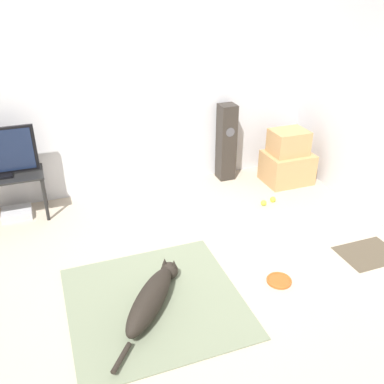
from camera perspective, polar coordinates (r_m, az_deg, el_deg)
ground_plane at (r=3.73m, az=-4.13°, el=-13.63°), size 12.00×12.00×0.00m
wall_back at (r=5.01m, az=-11.72°, el=13.49°), size 8.00×0.06×2.55m
area_rug at (r=3.68m, az=-4.98°, el=-14.36°), size 1.40×1.39×0.01m
dog at (r=3.53m, az=-5.38°, el=-13.84°), size 0.77×0.96×0.24m
frisbee at (r=3.93m, az=11.54°, el=-11.48°), size 0.22×0.22×0.03m
cardboard_box_lower at (r=5.61m, az=12.55°, el=3.22°), size 0.58×0.47×0.39m
cardboard_box_upper at (r=5.48m, az=12.76°, el=6.52°), size 0.44×0.35×0.30m
floor_speaker at (r=5.48m, az=4.60°, el=6.60°), size 0.21×0.21×0.98m
tennis_ball_by_boxes at (r=5.14m, az=10.73°, el=-0.97°), size 0.07×0.07×0.07m
tennis_ball_near_speaker at (r=5.05m, az=9.53°, el=-1.44°), size 0.07×0.07×0.07m
game_console at (r=5.15m, az=-22.31°, el=-2.63°), size 0.32×0.28×0.08m
door_mat at (r=4.53m, az=22.48°, el=-7.60°), size 0.57×0.43×0.01m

